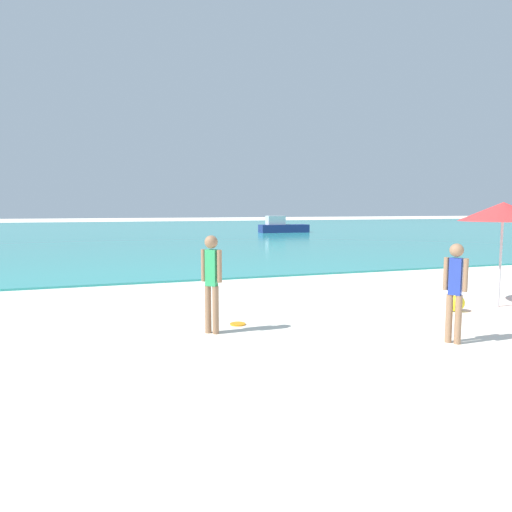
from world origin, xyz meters
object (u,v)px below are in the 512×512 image
(person_distant, at_px, (455,287))
(beach_ball, at_px, (456,303))
(person_standing, at_px, (212,278))
(frisbee, at_px, (238,324))
(boat_far, at_px, (282,227))
(beach_umbrella, at_px, (503,212))

(person_distant, height_order, beach_ball, person_distant)
(person_standing, xyz_separation_m, frisbee, (0.56, 0.40, -0.92))
(person_distant, bearing_deg, boat_far, 129.07)
(person_standing, distance_m, beach_umbrella, 6.31)
(frisbee, distance_m, boat_far, 30.33)
(person_standing, xyz_separation_m, person_distant, (3.39, -1.73, -0.05))
(frisbee, bearing_deg, person_distant, -37.00)
(frisbee, bearing_deg, beach_umbrella, -3.11)
(beach_umbrella, bearing_deg, frisbee, 176.89)
(boat_far, xyz_separation_m, beach_ball, (-7.57, -28.21, -0.37))
(beach_umbrella, bearing_deg, beach_ball, -176.60)
(frisbee, bearing_deg, person_standing, -144.71)
(boat_far, distance_m, beach_ball, 29.21)
(frisbee, xyz_separation_m, beach_ball, (4.47, -0.38, 0.16))
(beach_ball, height_order, beach_umbrella, beach_umbrella)
(boat_far, bearing_deg, beach_ball, -103.21)
(person_distant, bearing_deg, frisbee, -160.85)
(boat_far, bearing_deg, person_distant, -105.28)
(person_standing, bearing_deg, person_distant, 14.63)
(person_distant, xyz_separation_m, beach_umbrella, (2.83, 1.82, 1.12))
(beach_umbrella, bearing_deg, person_standing, -179.16)
(person_distant, xyz_separation_m, boat_far, (9.21, 29.96, -0.33))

